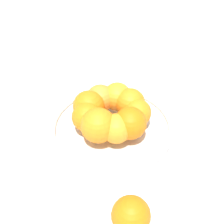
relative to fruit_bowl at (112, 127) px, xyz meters
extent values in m
plane|color=silver|center=(0.00, 0.00, -0.01)|extent=(4.00, 4.00, 0.00)
cylinder|color=silver|center=(0.00, 0.00, -0.01)|extent=(0.30, 0.30, 0.01)
torus|color=silver|center=(0.00, 0.00, 0.01)|extent=(0.31, 0.31, 0.01)
sphere|color=orange|center=(-0.05, -0.04, 0.05)|extent=(0.07, 0.07, 0.07)
sphere|color=orange|center=(-0.01, -0.06, 0.05)|extent=(0.08, 0.08, 0.08)
sphere|color=orange|center=(0.03, -0.05, 0.05)|extent=(0.07, 0.07, 0.07)
sphere|color=orange|center=(0.05, -0.03, 0.05)|extent=(0.08, 0.08, 0.08)
sphere|color=orange|center=(0.06, 0.02, 0.05)|extent=(0.07, 0.07, 0.07)
sphere|color=orange|center=(0.03, 0.05, 0.05)|extent=(0.07, 0.07, 0.07)
sphere|color=orange|center=(-0.01, 0.06, 0.05)|extent=(0.07, 0.07, 0.07)
sphere|color=orange|center=(-0.05, 0.04, 0.05)|extent=(0.07, 0.07, 0.07)
sphere|color=orange|center=(-0.06, 0.00, 0.05)|extent=(0.08, 0.08, 0.08)
sphere|color=orange|center=(0.12, -0.23, 0.02)|extent=(0.07, 0.07, 0.07)
cylinder|color=white|center=(0.05, 0.26, 0.04)|extent=(0.07, 0.07, 0.11)
camera|label=1|loc=(0.18, -0.53, 0.54)|focal=50.00mm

